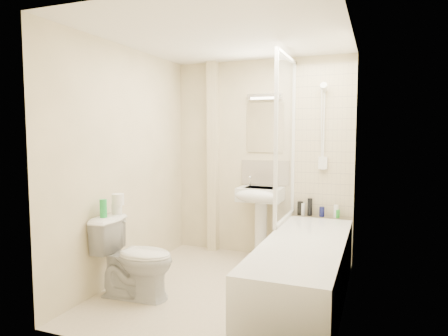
% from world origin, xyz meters
% --- Properties ---
extents(floor, '(2.50, 2.50, 0.00)m').
position_xyz_m(floor, '(0.00, 0.00, 0.00)').
color(floor, beige).
rests_on(floor, ground).
extents(wall_back, '(2.20, 0.02, 2.40)m').
position_xyz_m(wall_back, '(0.00, 1.25, 1.20)').
color(wall_back, beige).
rests_on(wall_back, ground).
extents(wall_left, '(0.02, 2.50, 2.40)m').
position_xyz_m(wall_left, '(-1.10, 0.00, 1.20)').
color(wall_left, beige).
rests_on(wall_left, ground).
extents(wall_right, '(0.02, 2.50, 2.40)m').
position_xyz_m(wall_right, '(1.10, 0.00, 1.20)').
color(wall_right, beige).
rests_on(wall_right, ground).
extents(ceiling, '(2.20, 2.50, 0.02)m').
position_xyz_m(ceiling, '(0.00, 0.00, 2.40)').
color(ceiling, white).
rests_on(ceiling, wall_back).
extents(tile_back, '(0.70, 0.01, 1.75)m').
position_xyz_m(tile_back, '(0.75, 1.24, 1.42)').
color(tile_back, beige).
rests_on(tile_back, wall_back).
extents(tile_right, '(0.01, 2.10, 1.75)m').
position_xyz_m(tile_right, '(1.09, 0.02, 1.42)').
color(tile_right, beige).
rests_on(tile_right, wall_right).
extents(pipe_boxing, '(0.12, 0.12, 2.40)m').
position_xyz_m(pipe_boxing, '(-0.62, 1.19, 1.20)').
color(pipe_boxing, beige).
rests_on(pipe_boxing, ground).
extents(splashback, '(0.60, 0.02, 0.30)m').
position_xyz_m(splashback, '(0.05, 1.24, 1.03)').
color(splashback, beige).
rests_on(splashback, wall_back).
extents(mirror, '(0.46, 0.01, 0.60)m').
position_xyz_m(mirror, '(0.05, 1.24, 1.58)').
color(mirror, white).
rests_on(mirror, wall_back).
extents(strip_light, '(0.42, 0.07, 0.07)m').
position_xyz_m(strip_light, '(0.05, 1.22, 1.95)').
color(strip_light, silver).
rests_on(strip_light, wall_back).
extents(bathtub, '(0.70, 2.10, 0.55)m').
position_xyz_m(bathtub, '(0.75, 0.02, 0.29)').
color(bathtub, white).
rests_on(bathtub, ground).
extents(shower_screen, '(0.04, 0.92, 1.80)m').
position_xyz_m(shower_screen, '(0.40, 0.80, 1.45)').
color(shower_screen, white).
rests_on(shower_screen, bathtub).
extents(shower_fixture, '(0.10, 0.16, 0.99)m').
position_xyz_m(shower_fixture, '(0.75, 1.19, 1.55)').
color(shower_fixture, white).
rests_on(shower_fixture, wall_back).
extents(pedestal_sink, '(0.51, 0.48, 0.99)m').
position_xyz_m(pedestal_sink, '(0.05, 1.01, 0.70)').
color(pedestal_sink, white).
rests_on(pedestal_sink, ground).
extents(bottle_black_a, '(0.07, 0.07, 0.16)m').
position_xyz_m(bottle_black_a, '(0.51, 1.16, 0.63)').
color(bottle_black_a, black).
rests_on(bottle_black_a, bathtub).
extents(bottle_white_a, '(0.06, 0.06, 0.14)m').
position_xyz_m(bottle_white_a, '(0.53, 1.16, 0.62)').
color(bottle_white_a, silver).
rests_on(bottle_white_a, bathtub).
extents(bottle_black_b, '(0.06, 0.06, 0.20)m').
position_xyz_m(bottle_black_b, '(0.62, 1.16, 0.65)').
color(bottle_black_b, black).
rests_on(bottle_black_b, bathtub).
extents(bottle_blue, '(0.06, 0.06, 0.11)m').
position_xyz_m(bottle_blue, '(0.76, 1.16, 0.61)').
color(bottle_blue, '#121650').
rests_on(bottle_blue, bathtub).
extents(bottle_white_b, '(0.05, 0.05, 0.15)m').
position_xyz_m(bottle_white_b, '(0.91, 1.16, 0.62)').
color(bottle_white_b, white).
rests_on(bottle_white_b, bathtub).
extents(bottle_green, '(0.06, 0.06, 0.09)m').
position_xyz_m(bottle_green, '(0.93, 1.16, 0.60)').
color(bottle_green, green).
rests_on(bottle_green, bathtub).
extents(toilet, '(0.51, 0.78, 0.74)m').
position_xyz_m(toilet, '(-0.72, -0.44, 0.37)').
color(toilet, white).
rests_on(toilet, ground).
extents(toilet_roll_lower, '(0.10, 0.10, 0.09)m').
position_xyz_m(toilet_roll_lower, '(-0.99, -0.33, 0.79)').
color(toilet_roll_lower, white).
rests_on(toilet_roll_lower, toilet).
extents(toilet_roll_upper, '(0.12, 0.12, 0.11)m').
position_xyz_m(toilet_roll_upper, '(-0.95, -0.37, 0.89)').
color(toilet_roll_upper, white).
rests_on(toilet_roll_upper, toilet_roll_lower).
extents(green_bottle, '(0.06, 0.06, 0.17)m').
position_xyz_m(green_bottle, '(-1.00, -0.52, 0.83)').
color(green_bottle, green).
rests_on(green_bottle, toilet).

